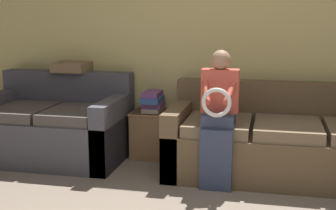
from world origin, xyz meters
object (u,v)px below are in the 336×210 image
(couch_side, at_px, (56,128))
(child_left_seated, at_px, (219,113))
(side_shelf, at_px, (153,133))
(couch_main, at_px, (286,143))
(throw_pillow, at_px, (72,67))
(book_stack, at_px, (153,101))

(couch_side, distance_m, child_left_seated, 1.85)
(side_shelf, bearing_deg, couch_main, -12.43)
(throw_pillow, bearing_deg, book_stack, -3.88)
(child_left_seated, xyz_separation_m, throw_pillow, (-1.71, 0.78, 0.28))
(side_shelf, bearing_deg, child_left_seated, -42.24)
(couch_side, height_order, child_left_seated, child_left_seated)
(couch_main, bearing_deg, child_left_seated, -146.07)
(child_left_seated, bearing_deg, throw_pillow, 155.63)
(throw_pillow, bearing_deg, side_shelf, -3.93)
(child_left_seated, xyz_separation_m, side_shelf, (-0.78, 0.71, -0.41))
(couch_main, xyz_separation_m, book_stack, (-1.39, 0.31, 0.29))
(couch_side, relative_size, side_shelf, 3.00)
(couch_side, relative_size, child_left_seated, 1.23)
(child_left_seated, distance_m, side_shelf, 1.13)
(side_shelf, distance_m, book_stack, 0.35)
(couch_side, bearing_deg, book_stack, 15.96)
(couch_main, relative_size, throw_pillow, 6.14)
(book_stack, relative_size, throw_pillow, 0.91)
(book_stack, bearing_deg, couch_side, -164.04)
(couch_main, height_order, throw_pillow, throw_pillow)
(couch_main, xyz_separation_m, child_left_seated, (-0.60, -0.41, 0.35))
(couch_side, bearing_deg, couch_main, -0.57)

